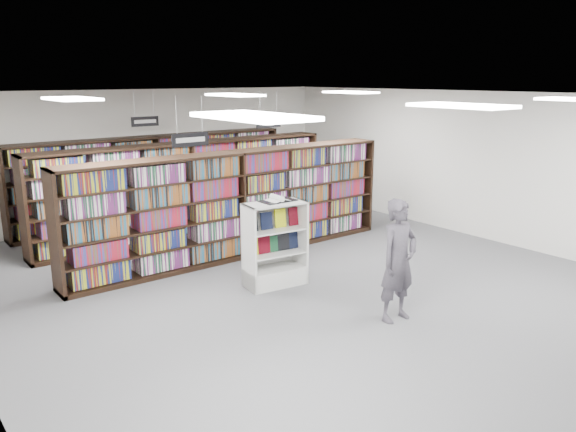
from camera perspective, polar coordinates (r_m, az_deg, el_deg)
floor at (r=9.81m, az=1.34°, el=-6.89°), size 12.00×12.00×0.00m
ceiling at (r=9.17m, az=1.45°, el=12.13°), size 10.00×12.00×0.10m
wall_back at (r=14.45m, az=-13.90°, el=6.04°), size 10.00×0.10×3.20m
wall_right at (r=13.06m, az=18.72°, el=4.90°), size 0.10×12.00×3.20m
bookshelf_row_near at (r=11.07m, az=-5.18°, el=1.16°), size 7.00×0.60×2.10m
bookshelf_row_mid at (r=12.76m, az=-10.06°, el=2.72°), size 7.00×0.60×2.10m
bookshelf_row_far at (r=14.26m, az=-13.27°, el=3.74°), size 7.00×0.60×2.10m
aisle_sign_left at (r=9.22m, az=-9.90°, el=7.77°), size 0.65×0.02×0.80m
aisle_sign_right at (r=12.50m, az=-1.99°, el=9.55°), size 0.65×0.02×0.80m
aisle_sign_center at (r=13.24m, az=-14.33°, el=9.38°), size 0.65×0.02×0.80m
troffer_front_left at (r=4.98m, az=-3.54°, el=10.06°), size 0.60×1.20×0.04m
troffer_front_center at (r=7.11m, az=17.20°, el=10.65°), size 0.60×1.20×0.04m
troffer_back_left at (r=9.53m, az=-21.12°, el=11.05°), size 0.60×1.20×0.04m
troffer_back_center at (r=10.80m, az=-5.43°, el=12.14°), size 0.60×1.20×0.04m
troffer_back_right at (r=12.66m, az=6.36°, el=12.38°), size 0.60×1.20×0.04m
endcap_display at (r=9.65m, az=-1.43°, el=-4.21°), size 1.10×0.65×1.45m
open_book at (r=9.46m, az=-1.07°, el=1.70°), size 0.60×0.35×0.13m
shopper at (r=8.30m, az=11.17°, el=-4.47°), size 0.67×0.44×1.82m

